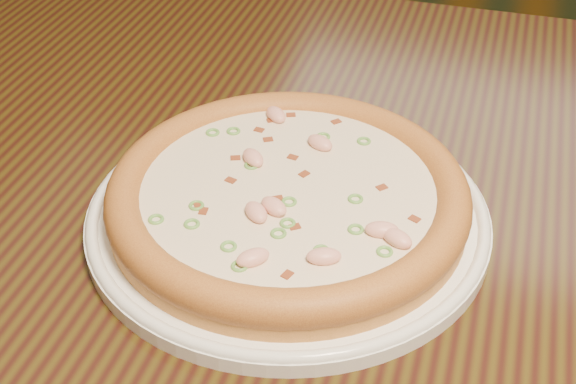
# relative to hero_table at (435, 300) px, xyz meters

# --- Properties ---
(ground) EXTENTS (9.00, 9.00, 0.00)m
(ground) POSITION_rel_hero_table_xyz_m (-0.25, 0.88, -0.65)
(ground) COLOR black
(hero_table) EXTENTS (1.20, 0.80, 0.75)m
(hero_table) POSITION_rel_hero_table_xyz_m (0.00, 0.00, 0.00)
(hero_table) COLOR black
(hero_table) RESTS_ON ground
(plate) EXTENTS (0.31, 0.31, 0.02)m
(plate) POSITION_rel_hero_table_xyz_m (-0.12, -0.05, 0.11)
(plate) COLOR white
(plate) RESTS_ON hero_table
(pizza) EXTENTS (0.28, 0.28, 0.03)m
(pizza) POSITION_rel_hero_table_xyz_m (-0.12, -0.05, 0.13)
(pizza) COLOR #D38243
(pizza) RESTS_ON plate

